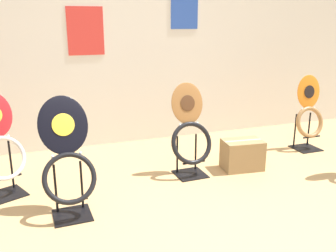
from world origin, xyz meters
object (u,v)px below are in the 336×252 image
(toilet_seat_display_jazz_black, at_px, (68,164))
(storage_box, at_px, (242,155))
(toilet_seat_display_orange_sun, at_px, (309,117))
(toilet_seat_display_woodgrain, at_px, (190,136))

(toilet_seat_display_jazz_black, height_order, storage_box, toilet_seat_display_jazz_black)
(storage_box, bearing_deg, toilet_seat_display_orange_sun, 15.09)
(toilet_seat_display_orange_sun, height_order, storage_box, toilet_seat_display_orange_sun)
(storage_box, bearing_deg, toilet_seat_display_woodgrain, 174.81)
(toilet_seat_display_woodgrain, relative_size, toilet_seat_display_orange_sun, 1.04)
(toilet_seat_display_woodgrain, relative_size, storage_box, 2.14)
(toilet_seat_display_woodgrain, bearing_deg, storage_box, -5.19)
(toilet_seat_display_woodgrain, height_order, toilet_seat_display_orange_sun, toilet_seat_display_woodgrain)
(toilet_seat_display_jazz_black, height_order, toilet_seat_display_woodgrain, toilet_seat_display_jazz_black)
(toilet_seat_display_jazz_black, bearing_deg, storage_box, 11.28)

